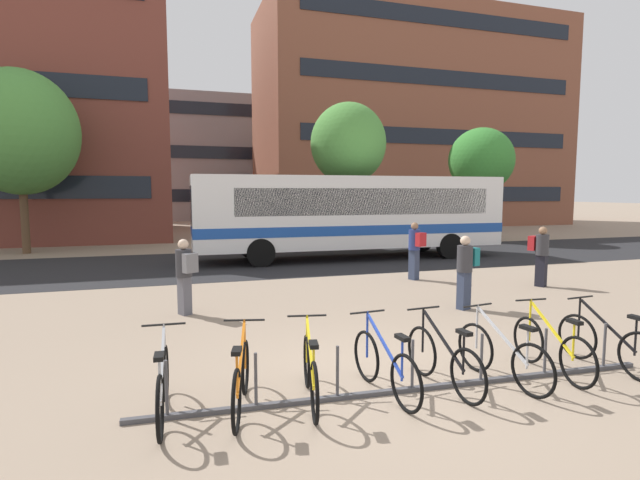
% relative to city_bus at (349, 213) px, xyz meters
% --- Properties ---
extents(ground, '(200.00, 200.00, 0.00)m').
position_rel_city_bus_xyz_m(ground, '(-3.88, -11.47, -1.78)').
color(ground, gray).
extents(bus_lane_asphalt, '(80.00, 7.20, 0.01)m').
position_rel_city_bus_xyz_m(bus_lane_asphalt, '(-3.88, -0.00, -1.77)').
color(bus_lane_asphalt, '#232326').
rests_on(bus_lane_asphalt, ground).
extents(city_bus, '(12.08, 2.82, 3.20)m').
position_rel_city_bus_xyz_m(city_bus, '(0.00, 0.00, 0.00)').
color(city_bus, white).
rests_on(city_bus, ground).
extents(bike_rack, '(7.16, 0.43, 0.70)m').
position_rel_city_bus_xyz_m(bike_rack, '(-3.69, -12.08, -1.69)').
color(bike_rack, '#47474C').
rests_on(bike_rack, ground).
extents(parked_bicycle_silver_0, '(0.52, 1.72, 0.99)m').
position_rel_city_bus_xyz_m(parked_bicycle_silver_0, '(-6.79, -11.91, -1.39)').
color(parked_bicycle_silver_0, black).
rests_on(parked_bicycle_silver_0, ground).
extents(parked_bicycle_orange_1, '(0.60, 1.68, 0.99)m').
position_rel_city_bus_xyz_m(parked_bicycle_orange_1, '(-5.91, -11.99, -1.39)').
color(parked_bicycle_orange_1, black).
rests_on(parked_bicycle_orange_1, ground).
extents(parked_bicycle_yellow_2, '(0.54, 1.70, 0.99)m').
position_rel_city_bus_xyz_m(parked_bicycle_yellow_2, '(-5.06, -12.02, -1.39)').
color(parked_bicycle_yellow_2, black).
rests_on(parked_bicycle_yellow_2, ground).
extents(parked_bicycle_blue_3, '(0.52, 1.72, 0.99)m').
position_rel_city_bus_xyz_m(parked_bicycle_blue_3, '(-4.08, -12.08, -1.39)').
color(parked_bicycle_blue_3, black).
rests_on(parked_bicycle_blue_3, ground).
extents(parked_bicycle_black_4, '(0.52, 1.72, 0.99)m').
position_rel_city_bus_xyz_m(parked_bicycle_black_4, '(-3.25, -12.12, -1.39)').
color(parked_bicycle_black_4, black).
rests_on(parked_bicycle_black_4, ground).
extents(parked_bicycle_silver_5, '(0.52, 1.71, 0.99)m').
position_rel_city_bus_xyz_m(parked_bicycle_silver_5, '(-2.38, -12.20, -1.39)').
color(parked_bicycle_silver_5, black).
rests_on(parked_bicycle_silver_5, ground).
extents(parked_bicycle_yellow_6, '(0.52, 1.72, 0.99)m').
position_rel_city_bus_xyz_m(parked_bicycle_yellow_6, '(-1.49, -12.13, -1.39)').
color(parked_bicycle_yellow_6, black).
rests_on(parked_bicycle_yellow_6, ground).
extents(parked_bicycle_black_7, '(0.52, 1.72, 0.99)m').
position_rel_city_bus_xyz_m(parked_bicycle_black_7, '(-0.57, -12.23, -1.39)').
color(parked_bicycle_black_7, black).
rests_on(parked_bicycle_black_7, ground).
extents(commuter_red_pack_0, '(0.45, 0.59, 1.71)m').
position_rel_city_bus_xyz_m(commuter_red_pack_0, '(0.25, -4.89, -0.78)').
color(commuter_red_pack_0, '#2D3851').
rests_on(commuter_red_pack_0, ground).
extents(commuter_red_pack_1, '(0.50, 0.60, 1.66)m').
position_rel_city_bus_xyz_m(commuter_red_pack_1, '(3.08, -6.81, -0.81)').
color(commuter_red_pack_1, black).
rests_on(commuter_red_pack_1, ground).
extents(commuter_teal_pack_2, '(0.59, 0.45, 1.65)m').
position_rel_city_bus_xyz_m(commuter_teal_pack_2, '(-0.42, -8.43, -0.82)').
color(commuter_teal_pack_2, '#2D3851').
rests_on(commuter_teal_pack_2, ground).
extents(commuter_grey_pack_4, '(0.52, 0.60, 1.62)m').
position_rel_city_bus_xyz_m(commuter_grey_pack_4, '(-6.39, -7.10, -0.84)').
color(commuter_grey_pack_4, '#565660').
rests_on(commuter_grey_pack_4, ground).
extents(street_tree_0, '(3.38, 3.38, 5.96)m').
position_rel_city_bus_xyz_m(street_tree_0, '(9.10, 4.34, 2.48)').
color(street_tree_0, brown).
rests_on(street_tree_0, ground).
extents(street_tree_1, '(3.46, 3.46, 6.67)m').
position_rel_city_bus_xyz_m(street_tree_1, '(1.24, 3.38, 3.03)').
color(street_tree_1, brown).
rests_on(street_tree_1, ground).
extents(street_tree_2, '(4.66, 4.66, 7.67)m').
position_rel_city_bus_xyz_m(street_tree_2, '(-12.52, 5.54, 3.29)').
color(street_tree_2, brown).
rests_on(street_tree_2, ground).
extents(building_left_wing, '(16.29, 13.60, 14.16)m').
position_rel_city_bus_xyz_m(building_left_wing, '(-14.68, 14.68, 5.31)').
color(building_left_wing, brown).
rests_on(building_left_wing, ground).
extents(building_right_wing, '(24.01, 10.18, 16.28)m').
position_rel_city_bus_xyz_m(building_right_wing, '(12.12, 18.03, 6.37)').
color(building_right_wing, brown).
rests_on(building_right_wing, ground).
extents(building_centre_block, '(18.28, 13.14, 11.42)m').
position_rel_city_bus_xyz_m(building_centre_block, '(-0.56, 33.07, 3.93)').
color(building_centre_block, gray).
rests_on(building_centre_block, ground).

